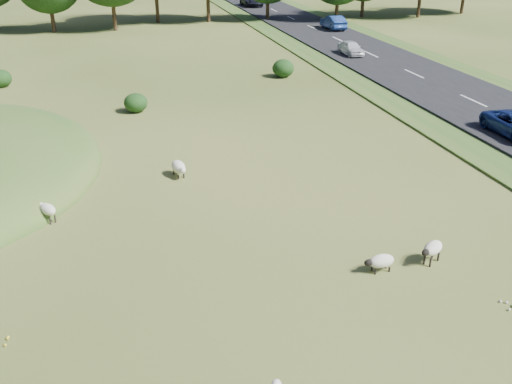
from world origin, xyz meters
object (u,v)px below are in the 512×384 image
(sheep_0, at_px, (432,249))
(car_2, at_px, (252,1))
(sheep_5, at_px, (381,261))
(sheep_4, at_px, (47,209))
(car_3, at_px, (333,22))
(sheep_3, at_px, (179,167))
(car_5, at_px, (351,48))

(sheep_0, xyz_separation_m, car_2, (11.13, 70.41, 0.45))
(sheep_5, height_order, car_2, car_2)
(sheep_0, bearing_deg, sheep_4, -57.45)
(sheep_0, height_order, car_3, car_3)
(sheep_4, height_order, car_3, car_3)
(sheep_3, height_order, sheep_5, sheep_3)
(car_3, xyz_separation_m, car_5, (-3.80, -14.03, -0.15))
(sheep_3, xyz_separation_m, car_2, (18.64, 60.58, 0.54))
(sheep_0, relative_size, car_2, 0.21)
(sheep_0, height_order, sheep_3, sheep_0)
(car_2, bearing_deg, sheep_4, -110.81)
(sheep_4, bearing_deg, car_3, -68.71)
(sheep_0, distance_m, car_5, 35.16)
(sheep_3, xyz_separation_m, sheep_5, (5.55, -9.89, -0.07))
(sheep_5, distance_m, car_5, 35.89)
(sheep_0, distance_m, sheep_3, 12.37)
(sheep_3, bearing_deg, car_5, 129.30)
(sheep_0, relative_size, car_3, 0.25)
(sheep_3, bearing_deg, car_3, 136.83)
(sheep_5, bearing_deg, car_5, -115.51)
(sheep_0, distance_m, sheep_4, 14.69)
(sheep_0, bearing_deg, car_3, -138.25)
(car_2, height_order, car_3, car_2)
(car_2, bearing_deg, car_3, -80.63)
(car_2, height_order, car_5, car_2)
(sheep_4, relative_size, car_5, 0.29)
(car_3, bearing_deg, sheep_0, 72.52)
(sheep_5, xyz_separation_m, car_2, (13.09, 70.47, 0.62))
(sheep_0, xyz_separation_m, sheep_5, (-1.96, -0.06, -0.17))
(sheep_5, bearing_deg, car_3, -113.72)
(sheep_0, relative_size, sheep_4, 1.09)
(car_5, bearing_deg, car_3, 74.85)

